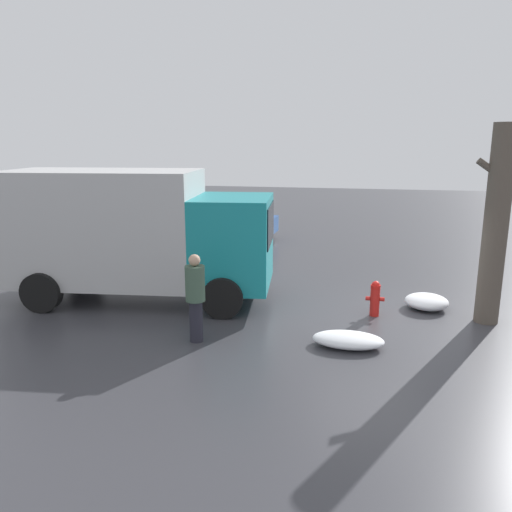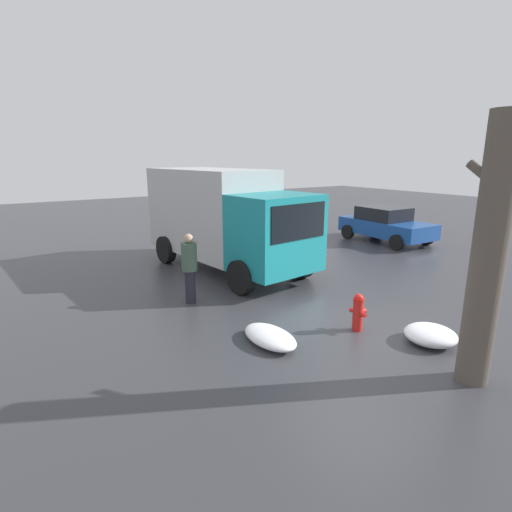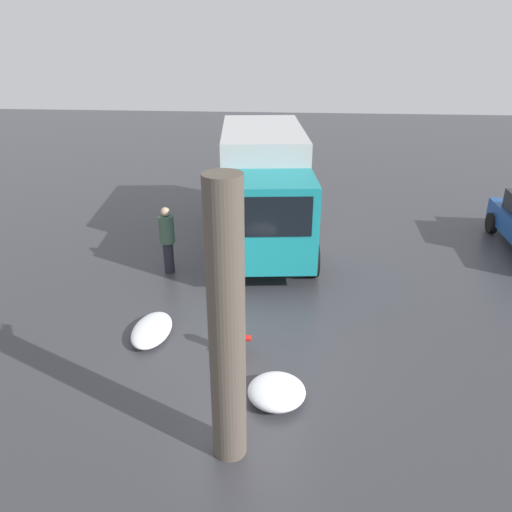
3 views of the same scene
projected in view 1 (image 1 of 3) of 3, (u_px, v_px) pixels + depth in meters
name	position (u px, v px, depth m)	size (l,w,h in m)	color
ground_plane	(374.00, 315.00, 10.93)	(60.00, 60.00, 0.00)	#38383D
fire_hydrant	(375.00, 298.00, 10.85)	(0.41, 0.31, 0.79)	red
tree_trunk	(496.00, 226.00, 10.11)	(0.74, 0.48, 4.09)	brown
delivery_truck	(134.00, 231.00, 11.71)	(6.33, 3.02, 3.08)	teal
pedestrian	(195.00, 295.00, 9.34)	(0.37, 0.37, 1.70)	#23232D
parked_car	(224.00, 221.00, 19.13)	(3.88, 2.06, 1.43)	#194793
snow_pile_by_hydrant	(348.00, 340.00, 9.27)	(1.32, 0.75, 0.26)	white
snow_pile_curbside	(427.00, 302.00, 11.35)	(0.97, 0.95, 0.33)	white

